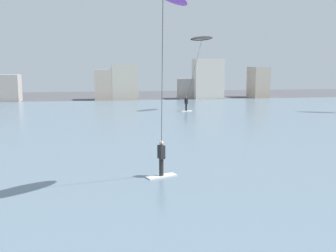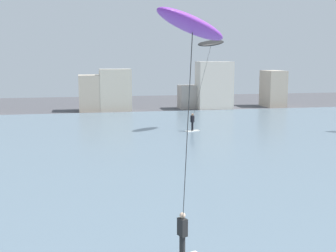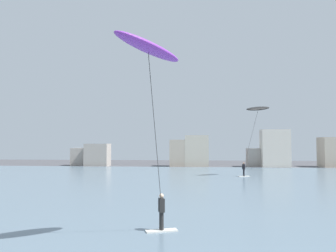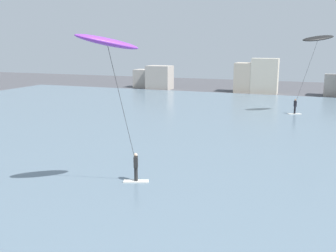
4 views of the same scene
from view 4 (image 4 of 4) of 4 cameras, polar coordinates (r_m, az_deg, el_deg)
The scene contains 4 objects.
water_bay at distance 35.26m, azimuth 10.27°, elevation -0.67°, with size 84.00×52.00×0.10m, color slate.
far_shore_buildings at distance 62.69m, azimuth 15.59°, elevation 6.70°, with size 45.82×4.99×6.31m.
kitesurfer_black at distance 44.44m, azimuth 20.76°, elevation 11.14°, with size 4.38×3.15×8.59m.
kitesurfer_purple at distance 19.05m, azimuth -8.32°, elevation 9.93°, with size 2.89×4.13×8.11m.
Camera 4 is at (6.21, -3.91, 7.60)m, focal length 41.96 mm.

